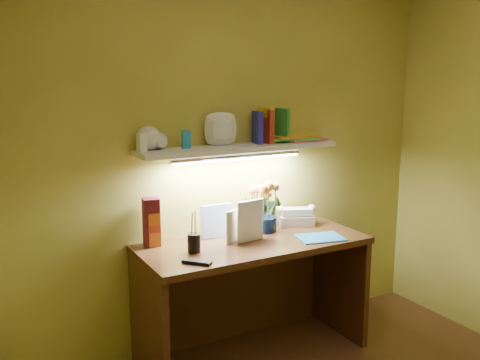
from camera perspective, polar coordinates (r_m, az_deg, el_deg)
name	(u,v)px	position (r m, az deg, el deg)	size (l,w,h in m)	color
desk	(253,299)	(3.40, 1.40, -12.55)	(1.40, 0.60, 0.75)	#38170F
flower_bouquet	(262,206)	(3.44, 2.40, -2.79)	(0.21, 0.21, 0.33)	#091434
telephone	(296,215)	(3.62, 5.99, -3.71)	(0.22, 0.17, 0.13)	beige
desk_clock	(306,217)	(3.69, 7.02, -3.94)	(0.07, 0.04, 0.07)	#AEAEB2
whisky_bottle	(153,225)	(3.18, -9.22, -4.73)	(0.07, 0.07, 0.26)	#C75E1B
whisky_box	(151,222)	(3.19, -9.43, -4.43)	(0.09, 0.09, 0.29)	#4E1119
pen_cup	(194,237)	(3.06, -4.94, -6.03)	(0.07, 0.07, 0.18)	black
art_card	(217,221)	(3.33, -2.47, -4.36)	(0.20, 0.04, 0.20)	white
tv_remote	(197,262)	(2.90, -4.63, -8.72)	(0.04, 0.16, 0.02)	black
blue_folder	(320,238)	(3.36, 8.54, -6.09)	(0.28, 0.20, 0.01)	#228AD3
desk_book_a	(227,229)	(3.16, -1.42, -5.23)	(0.15, 0.02, 0.20)	beige
desk_book_b	(238,223)	(3.19, -0.23, -4.60)	(0.19, 0.02, 0.25)	white
wall_shelf	(238,141)	(3.30, -0.16, 4.15)	(1.30, 0.31, 0.26)	white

